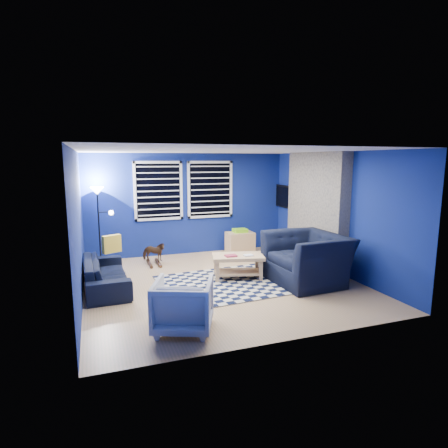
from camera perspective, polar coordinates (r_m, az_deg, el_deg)
name	(u,v)px	position (r m, az deg, el deg)	size (l,w,h in m)	color
floor	(222,283)	(7.28, -0.37, -8.95)	(5.00, 5.00, 0.00)	tan
ceiling	(221,151)	(6.90, -0.40, 11.14)	(5.00, 5.00, 0.00)	white
wall_back	(189,204)	(9.36, -5.39, 3.04)	(5.00, 5.00, 0.00)	navy
wall_left	(78,226)	(6.61, -21.33, -0.34)	(5.00, 5.00, 0.00)	navy
wall_right	(335,213)	(8.13, 16.51, 1.69)	(5.00, 5.00, 0.00)	navy
fireplace	(315,212)	(8.47, 13.75, 1.75)	(0.65, 2.00, 2.50)	gray
window_left	(159,191)	(9.13, -9.95, 4.98)	(1.17, 0.06, 1.42)	black
window_right	(210,190)	(9.43, -2.11, 5.27)	(1.17, 0.06, 1.42)	black
tv	(286,197)	(9.77, 9.43, 4.12)	(0.07, 1.00, 0.58)	black
rug	(229,283)	(7.23, 0.78, -9.00)	(2.50, 2.00, 0.02)	black
sofa	(106,274)	(7.25, -17.57, -7.23)	(0.73, 1.87, 0.55)	black
armchair_big	(307,258)	(7.36, 12.50, -5.15)	(1.26, 1.45, 0.94)	black
armchair_bent	(183,305)	(5.28, -6.24, -12.18)	(0.78, 0.80, 0.73)	gray
rocking_horse	(154,252)	(8.55, -10.68, -4.22)	(0.53, 0.24, 0.45)	#432915
coffee_table	(238,262)	(7.44, 2.11, -5.75)	(1.11, 0.81, 0.50)	tan
cabinet	(240,243)	(9.40, 2.45, -2.86)	(0.67, 0.45, 0.64)	tan
floor_lamp	(99,201)	(8.79, -18.57, 3.28)	(0.47, 0.29, 1.74)	black
throw_pillow	(112,244)	(7.60, -16.74, -2.93)	(0.36, 0.11, 0.34)	gold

